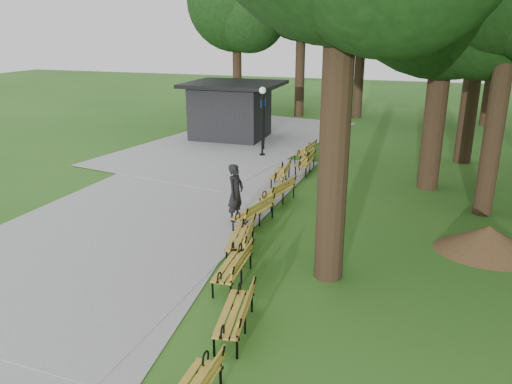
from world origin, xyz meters
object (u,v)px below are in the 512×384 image
(bench_2, at_px, (232,266))
(bench_8, at_px, (305,151))
(bench_5, at_px, (277,191))
(kiosk, at_px, (230,110))
(bench_6, at_px, (280,173))
(bench_4, at_px, (253,212))
(dirt_mound, at_px, (488,239))
(bench_7, at_px, (305,162))
(bench_3, at_px, (240,238))
(lamp_post, at_px, (262,107))
(bench_1, at_px, (234,314))
(person, at_px, (236,193))

(bench_2, relative_size, bench_8, 1.00)
(bench_5, bearing_deg, kiosk, -137.45)
(bench_6, height_order, bench_8, same)
(bench_4, bearing_deg, dirt_mound, 103.86)
(dirt_mound, height_order, bench_5, bench_5)
(bench_4, height_order, bench_7, same)
(kiosk, relative_size, dirt_mound, 2.13)
(bench_3, bearing_deg, lamp_post, -175.75)
(dirt_mound, xyz_separation_m, bench_4, (-6.74, -0.17, 0.06))
(kiosk, xyz_separation_m, bench_1, (6.87, -17.44, -1.11))
(bench_2, relative_size, bench_3, 1.00)
(person, bearing_deg, bench_6, 5.38)
(bench_3, distance_m, bench_4, 2.06)
(bench_4, xyz_separation_m, bench_6, (-0.38, 4.44, 0.00))
(bench_3, xyz_separation_m, bench_8, (-0.61, 10.36, 0.00))
(kiosk, xyz_separation_m, bench_5, (5.51, -9.63, -1.11))
(bench_1, bearing_deg, bench_3, -170.93)
(bench_2, relative_size, bench_7, 1.00)
(bench_3, relative_size, bench_6, 1.00)
(bench_4, relative_size, bench_8, 1.00)
(bench_2, bearing_deg, bench_7, 179.81)
(bench_6, relative_size, bench_8, 1.00)
(dirt_mound, relative_size, bench_3, 1.22)
(bench_2, distance_m, bench_6, 8.19)
(person, relative_size, bench_5, 0.99)
(person, height_order, kiosk, kiosk)
(kiosk, xyz_separation_m, bench_6, (4.98, -7.38, -1.11))
(bench_2, relative_size, bench_5, 1.00)
(bench_5, bearing_deg, bench_2, 18.37)
(kiosk, height_order, bench_6, kiosk)
(person, distance_m, bench_5, 2.25)
(lamp_post, height_order, bench_8, lamp_post)
(bench_1, bearing_deg, bench_4, -174.30)
(lamp_post, bearing_deg, kiosk, 131.33)
(bench_5, bearing_deg, bench_8, -163.07)
(dirt_mound, bearing_deg, bench_8, 130.82)
(bench_3, bearing_deg, kiosk, -168.10)
(person, xyz_separation_m, bench_1, (2.14, -5.76, -0.50))
(bench_7, distance_m, bench_8, 1.92)
(bench_5, bearing_deg, person, -8.14)
(bench_2, xyz_separation_m, bench_3, (-0.41, 1.64, 0.00))
(lamp_post, bearing_deg, bench_7, -38.42)
(bench_3, bearing_deg, bench_4, 178.40)
(bench_2, distance_m, bench_5, 5.89)
(bench_5, xyz_separation_m, bench_8, (-0.45, 6.13, 0.00))
(kiosk, xyz_separation_m, bench_7, (5.50, -5.37, -1.11))
(lamp_post, xyz_separation_m, dirt_mound, (9.17, -8.31, -1.97))
(person, relative_size, bench_8, 0.99)
(bench_7, bearing_deg, bench_6, -15.28)
(lamp_post, xyz_separation_m, bench_4, (2.43, -8.49, -1.91))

